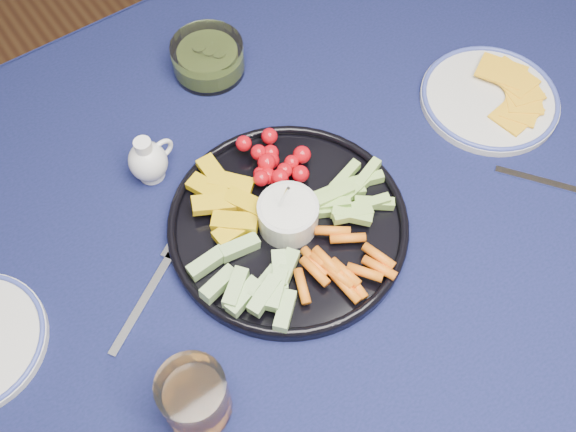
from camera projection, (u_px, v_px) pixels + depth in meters
dining_table at (246, 288)px, 0.95m from camera, size 1.67×1.07×0.75m
crudite_platter at (287, 223)px, 0.88m from camera, size 0.33×0.33×0.11m
creamer_pitcher at (148, 161)px, 0.91m from camera, size 0.07×0.06×0.08m
pickle_bowl at (208, 59)px, 1.03m from camera, size 0.12×0.12×0.05m
cheese_plate at (490, 97)px, 1.00m from camera, size 0.22×0.22×0.03m
juice_tumbler at (196, 398)px, 0.74m from camera, size 0.08×0.08×0.09m
fork_left at (155, 282)px, 0.85m from camera, size 0.17×0.11×0.00m
fork_right at (568, 188)px, 0.93m from camera, size 0.12×0.16×0.00m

